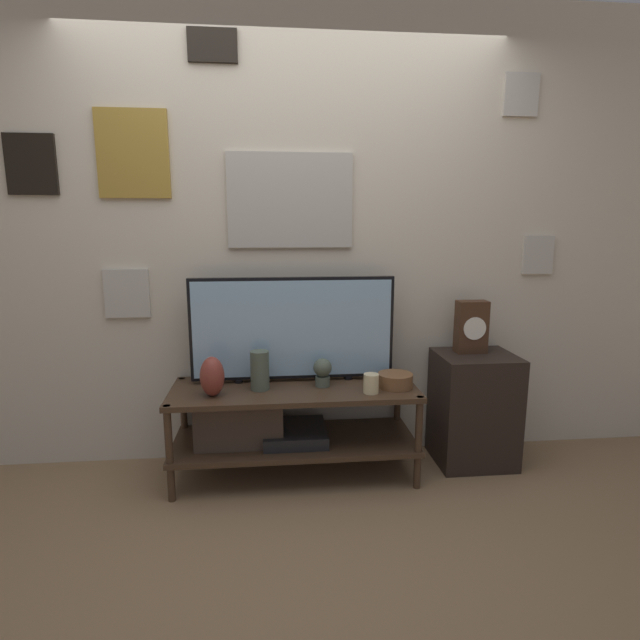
{
  "coord_description": "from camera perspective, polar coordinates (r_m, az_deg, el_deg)",
  "views": [
    {
      "loc": [
        -0.13,
        -2.41,
        1.44
      ],
      "look_at": [
        0.15,
        0.3,
        0.92
      ],
      "focal_mm": 28.0,
      "sensor_mm": 36.0,
      "label": 1
    }
  ],
  "objects": [
    {
      "name": "decorative_bust",
      "position": [
        2.85,
        0.29,
        -5.85
      ],
      "size": [
        0.11,
        0.11,
        0.16
      ],
      "color": "#4C5647",
      "rests_on": "media_console"
    },
    {
      "name": "side_table",
      "position": [
        3.22,
        17.13,
        -9.62
      ],
      "size": [
        0.45,
        0.4,
        0.68
      ],
      "color": "black",
      "rests_on": "ground_plane"
    },
    {
      "name": "media_console",
      "position": [
        2.92,
        -5.23,
        -11.33
      ],
      "size": [
        1.39,
        0.52,
        0.53
      ],
      "color": "#422D1E",
      "rests_on": "ground_plane"
    },
    {
      "name": "vase_urn_stoneware",
      "position": [
        2.75,
        -12.22,
        -6.32
      ],
      "size": [
        0.13,
        0.14,
        0.22
      ],
      "color": "brown",
      "rests_on": "media_console"
    },
    {
      "name": "candle_jar",
      "position": [
        2.76,
        5.86,
        -7.23
      ],
      "size": [
        0.08,
        0.08,
        0.11
      ],
      "color": "beige",
      "rests_on": "media_console"
    },
    {
      "name": "vase_wide_bowl",
      "position": [
        2.88,
        8.59,
        -6.83
      ],
      "size": [
        0.2,
        0.2,
        0.08
      ],
      "color": "brown",
      "rests_on": "media_console"
    },
    {
      "name": "wall_back",
      "position": [
        3.02,
        -3.53,
        9.33
      ],
      "size": [
        6.4,
        0.08,
        2.7
      ],
      "color": "beige",
      "rests_on": "ground_plane"
    },
    {
      "name": "television",
      "position": [
        2.89,
        -3.04,
        -0.98
      ],
      "size": [
        1.18,
        0.05,
        0.61
      ],
      "color": "black",
      "rests_on": "media_console"
    },
    {
      "name": "vase_tall_ceramic",
      "position": [
        2.8,
        -6.9,
        -5.74
      ],
      "size": [
        0.1,
        0.1,
        0.22
      ],
      "color": "#4C5647",
      "rests_on": "media_console"
    },
    {
      "name": "ground_plane",
      "position": [
        2.81,
        -2.52,
        -19.94
      ],
      "size": [
        12.0,
        12.0,
        0.0
      ],
      "primitive_type": "plane",
      "color": "#846647"
    },
    {
      "name": "mantel_clock",
      "position": [
        3.13,
        16.91,
        -0.74
      ],
      "size": [
        0.18,
        0.11,
        0.31
      ],
      "color": "#422819",
      "rests_on": "side_table"
    }
  ]
}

